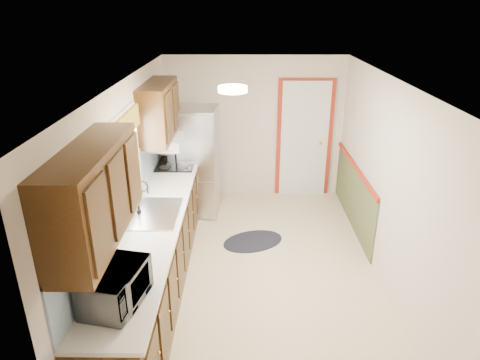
{
  "coord_description": "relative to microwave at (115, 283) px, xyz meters",
  "views": [
    {
      "loc": [
        -0.19,
        -4.55,
        3.18
      ],
      "look_at": [
        -0.23,
        0.31,
        1.15
      ],
      "focal_mm": 32.0,
      "sensor_mm": 36.0,
      "label": 1
    }
  ],
  "objects": [
    {
      "name": "room_shell",
      "position": [
        1.2,
        1.77,
        0.07
      ],
      "size": [
        3.2,
        5.2,
        2.52
      ],
      "color": "beige",
      "rests_on": "ground"
    },
    {
      "name": "kitchen_run",
      "position": [
        -0.04,
        1.48,
        -0.32
      ],
      "size": [
        0.63,
        4.0,
        2.2
      ],
      "color": "#341E0B",
      "rests_on": "ground"
    },
    {
      "name": "back_wall_trim",
      "position": [
        2.19,
        3.98,
        -0.25
      ],
      "size": [
        1.12,
        2.3,
        2.08
      ],
      "color": "maroon",
      "rests_on": "ground"
    },
    {
      "name": "ceiling_fixture",
      "position": [
        0.9,
        1.57,
        1.23
      ],
      "size": [
        0.3,
        0.3,
        0.06
      ],
      "primitive_type": "cylinder",
      "color": "#FFD88C",
      "rests_on": "room_shell"
    },
    {
      "name": "microwave",
      "position": [
        0.0,
        0.0,
        0.0
      ],
      "size": [
        0.43,
        0.63,
        0.39
      ],
      "primitive_type": "imported",
      "rotation": [
        0.0,
        0.0,
        1.37
      ],
      "color": "white",
      "rests_on": "kitchen_run"
    },
    {
      "name": "refrigerator",
      "position": [
        0.25,
        3.54,
        -0.28
      ],
      "size": [
        0.75,
        0.74,
        1.72
      ],
      "rotation": [
        0.0,
        0.0,
        -0.06
      ],
      "color": "#B7B7BC",
      "rests_on": "ground"
    },
    {
      "name": "rug",
      "position": [
        1.15,
        2.54,
        -1.13
      ],
      "size": [
        1.04,
        0.87,
        0.01
      ],
      "primitive_type": "ellipsoid",
      "rotation": [
        0.0,
        0.0,
        0.41
      ],
      "color": "black",
      "rests_on": "ground"
    },
    {
      "name": "cooktop",
      "position": [
        0.01,
        3.17,
        -0.18
      ],
      "size": [
        0.54,
        0.65,
        0.02
      ],
      "primitive_type": "cube",
      "color": "black",
      "rests_on": "kitchen_run"
    }
  ]
}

